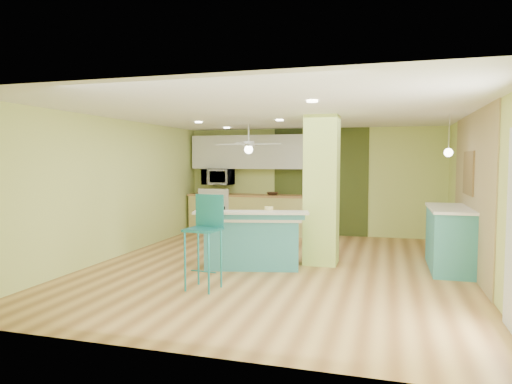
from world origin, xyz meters
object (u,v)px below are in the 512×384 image
at_px(bar_stool, 206,226).
at_px(canister, 269,212).
at_px(fruit_bowl, 273,194).
at_px(side_counter, 450,238).
at_px(peninsula, 252,240).

xyz_separation_m(bar_stool, canister, (0.54, 1.32, 0.06)).
distance_m(fruit_bowl, canister, 3.32).
distance_m(bar_stool, fruit_bowl, 4.56).
bearing_deg(side_counter, fruit_bowl, 145.24).
bearing_deg(side_counter, bar_stool, -148.19).
distance_m(bar_stool, canister, 1.43).
height_order(bar_stool, fruit_bowl, bar_stool).
relative_size(bar_stool, canister, 7.22).
distance_m(peninsula, fruit_bowl, 3.26).
height_order(peninsula, bar_stool, bar_stool).
distance_m(side_counter, canister, 2.94).
bearing_deg(bar_stool, canister, 73.90).
relative_size(side_counter, canister, 8.80).
xyz_separation_m(side_counter, canister, (-2.81, -0.76, 0.41)).
bearing_deg(canister, bar_stool, -112.43).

